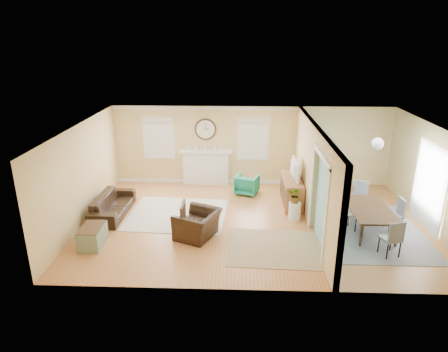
# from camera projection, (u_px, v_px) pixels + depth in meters

# --- Properties ---
(floor) EXTENTS (9.00, 9.00, 0.00)m
(floor) POSITION_uv_depth(u_px,v_px,m) (253.00, 222.00, 10.66)
(floor) COLOR #A76A3B
(floor) RESTS_ON ground
(wall_back) EXTENTS (9.00, 0.02, 2.60)m
(wall_back) POSITION_uv_depth(u_px,v_px,m) (252.00, 146.00, 13.05)
(wall_back) COLOR tan
(wall_back) RESTS_ON ground
(wall_front) EXTENTS (9.00, 0.02, 2.60)m
(wall_front) POSITION_uv_depth(u_px,v_px,m) (260.00, 231.00, 7.40)
(wall_front) COLOR tan
(wall_front) RESTS_ON ground
(wall_left) EXTENTS (0.02, 6.00, 2.60)m
(wall_left) POSITION_uv_depth(u_px,v_px,m) (82.00, 174.00, 10.39)
(wall_left) COLOR tan
(wall_left) RESTS_ON ground
(wall_right) EXTENTS (0.02, 6.00, 2.60)m
(wall_right) POSITION_uv_depth(u_px,v_px,m) (433.00, 179.00, 10.07)
(wall_right) COLOR tan
(wall_right) RESTS_ON ground
(ceiling) EXTENTS (9.00, 6.00, 0.02)m
(ceiling) POSITION_uv_depth(u_px,v_px,m) (256.00, 127.00, 9.79)
(ceiling) COLOR white
(ceiling) RESTS_ON wall_back
(partition) EXTENTS (0.17, 6.00, 2.60)m
(partition) POSITION_uv_depth(u_px,v_px,m) (312.00, 172.00, 10.42)
(partition) COLOR tan
(partition) RESTS_ON ground
(fireplace) EXTENTS (1.70, 0.30, 1.17)m
(fireplace) POSITION_uv_depth(u_px,v_px,m) (206.00, 167.00, 13.23)
(fireplace) COLOR white
(fireplace) RESTS_ON ground
(wall_clock) EXTENTS (0.70, 0.07, 0.70)m
(wall_clock) POSITION_uv_depth(u_px,v_px,m) (206.00, 129.00, 12.89)
(wall_clock) COLOR #49311E
(wall_clock) RESTS_ON wall_back
(window_left) EXTENTS (1.05, 0.13, 1.42)m
(window_left) POSITION_uv_depth(u_px,v_px,m) (158.00, 135.00, 13.00)
(window_left) COLOR white
(window_left) RESTS_ON wall_back
(window_right) EXTENTS (1.05, 0.13, 1.42)m
(window_right) POSITION_uv_depth(u_px,v_px,m) (253.00, 136.00, 12.89)
(window_right) COLOR white
(window_right) RESTS_ON wall_back
(french_doors) EXTENTS (0.06, 1.70, 2.20)m
(french_doors) POSITION_uv_depth(u_px,v_px,m) (430.00, 186.00, 10.13)
(french_doors) COLOR white
(french_doors) RESTS_ON ground
(pendant) EXTENTS (0.30, 0.30, 0.55)m
(pendant) POSITION_uv_depth(u_px,v_px,m) (378.00, 144.00, 9.82)
(pendant) COLOR gold
(pendant) RESTS_ON ceiling
(rug_cream) EXTENTS (2.79, 2.46, 0.01)m
(rug_cream) POSITION_uv_depth(u_px,v_px,m) (178.00, 214.00, 11.13)
(rug_cream) COLOR beige
(rug_cream) RESTS_ON floor
(rug_jute) EXTENTS (2.31, 1.92, 0.01)m
(rug_jute) POSITION_uv_depth(u_px,v_px,m) (275.00, 248.00, 9.38)
(rug_jute) COLOR tan
(rug_jute) RESTS_ON floor
(rug_grey) EXTENTS (2.62, 3.28, 0.01)m
(rug_grey) POSITION_uv_depth(u_px,v_px,m) (368.00, 231.00, 10.20)
(rug_grey) COLOR slate
(rug_grey) RESTS_ON floor
(sofa) EXTENTS (0.82, 1.99, 0.58)m
(sofa) POSITION_uv_depth(u_px,v_px,m) (113.00, 205.00, 11.05)
(sofa) COLOR black
(sofa) RESTS_ON floor
(eames_chair) EXTENTS (1.25, 1.31, 0.67)m
(eames_chair) POSITION_uv_depth(u_px,v_px,m) (198.00, 224.00, 9.80)
(eames_chair) COLOR black
(eames_chair) RESTS_ON floor
(green_chair) EXTENTS (0.84, 0.85, 0.62)m
(green_chair) POSITION_uv_depth(u_px,v_px,m) (247.00, 184.00, 12.50)
(green_chair) COLOR #1D8362
(green_chair) RESTS_ON floor
(trunk) EXTENTS (0.53, 0.84, 0.48)m
(trunk) POSITION_uv_depth(u_px,v_px,m) (92.00, 236.00, 9.43)
(trunk) COLOR gray
(trunk) RESTS_ON floor
(credenza) EXTENTS (0.53, 1.55, 0.80)m
(credenza) POSITION_uv_depth(u_px,v_px,m) (292.00, 191.00, 11.70)
(credenza) COLOR olive
(credenza) RESTS_ON floor
(tv) EXTENTS (0.18, 1.00, 0.58)m
(tv) POSITION_uv_depth(u_px,v_px,m) (292.00, 169.00, 11.47)
(tv) COLOR black
(tv) RESTS_ON credenza
(garden_stool) EXTENTS (0.33, 0.33, 0.48)m
(garden_stool) POSITION_uv_depth(u_px,v_px,m) (295.00, 211.00, 10.77)
(garden_stool) COLOR white
(garden_stool) RESTS_ON floor
(potted_plant) EXTENTS (0.51, 0.49, 0.43)m
(potted_plant) POSITION_uv_depth(u_px,v_px,m) (296.00, 195.00, 10.61)
(potted_plant) COLOR #337F33
(potted_plant) RESTS_ON garden_stool
(dining_table) EXTENTS (1.02, 1.81, 0.63)m
(dining_table) POSITION_uv_depth(u_px,v_px,m) (370.00, 220.00, 10.09)
(dining_table) COLOR #49311E
(dining_table) RESTS_ON floor
(dining_chair_n) EXTENTS (0.49, 0.49, 0.91)m
(dining_chair_n) POSITION_uv_depth(u_px,v_px,m) (360.00, 195.00, 11.05)
(dining_chair_n) COLOR slate
(dining_chair_n) RESTS_ON floor
(dining_chair_s) EXTENTS (0.49, 0.49, 0.89)m
(dining_chair_s) POSITION_uv_depth(u_px,v_px,m) (391.00, 235.00, 8.91)
(dining_chair_s) COLOR slate
(dining_chair_s) RESTS_ON floor
(dining_chair_w) EXTENTS (0.54, 0.54, 1.02)m
(dining_chair_w) POSITION_uv_depth(u_px,v_px,m) (347.00, 208.00, 10.07)
(dining_chair_w) COLOR white
(dining_chair_w) RESTS_ON floor
(dining_chair_e) EXTENTS (0.41, 0.41, 0.86)m
(dining_chair_e) POSITION_uv_depth(u_px,v_px,m) (394.00, 212.00, 10.10)
(dining_chair_e) COLOR slate
(dining_chair_e) RESTS_ON floor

